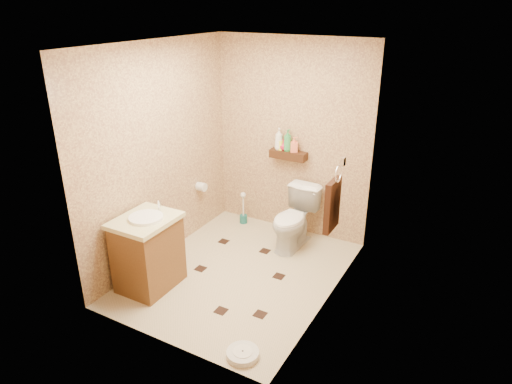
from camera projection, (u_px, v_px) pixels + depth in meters
The scene contains 19 objects.
ground at pixel (240, 273), 4.99m from camera, with size 2.50×2.50×0.00m, color beige.
wall_back at pixel (291, 139), 5.52m from camera, with size 2.00×0.04×2.40m, color tan.
wall_front at pixel (154, 219), 3.51m from camera, with size 2.00×0.04×2.40m, color tan.
wall_left at pixel (160, 155), 4.96m from camera, with size 0.04×2.50×2.40m, color tan.
wall_right at pixel (334, 189), 4.07m from camera, with size 0.04×2.50×2.40m, color tan.
ceiling at pixel (236, 43), 4.05m from camera, with size 2.00×2.50×0.02m, color white.
wall_shelf at pixel (288, 155), 5.53m from camera, with size 0.46×0.14×0.10m, color #39190F.
floor_accents at pixel (241, 274), 4.96m from camera, with size 1.18×1.31×0.01m.
toilet at pixel (294, 219), 5.40m from camera, with size 0.40×0.71×0.72m, color white.
vanity at pixel (148, 251), 4.63m from camera, with size 0.53×0.64×0.89m.
bathroom_scale at pixel (243, 354), 3.82m from camera, with size 0.29×0.29×0.06m.
toilet_brush at pixel (243, 212), 6.05m from camera, with size 0.10×0.10×0.44m.
towel_ring at pixel (333, 203), 4.41m from camera, with size 0.12×0.30×0.76m.
toilet_paper at pixel (201, 187), 5.69m from camera, with size 0.12×0.11×0.12m.
bottle_a at pixel (279, 139), 5.51m from camera, with size 0.10×0.10×0.27m, color silver.
bottle_b at pixel (280, 142), 5.52m from camera, with size 0.08×0.08×0.18m, color #ECFA34.
bottle_c at pixel (284, 145), 5.51m from camera, with size 0.10×0.10×0.13m, color red.
bottle_d at pixel (288, 140), 5.46m from camera, with size 0.10×0.10×0.26m, color #2F8F48.
bottle_e at pixel (294, 144), 5.44m from camera, with size 0.08×0.08×0.18m, color #FA7953.
Camera 1 is at (2.21, -3.62, 2.77)m, focal length 32.00 mm.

